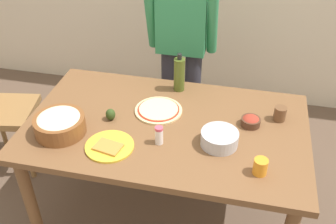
{
  "coord_description": "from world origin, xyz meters",
  "views": [
    {
      "loc": [
        0.4,
        -1.73,
        2.13
      ],
      "look_at": [
        0.0,
        0.05,
        0.81
      ],
      "focal_mm": 41.9,
      "sensor_mm": 36.0,
      "label": 1
    }
  ],
  "objects_px": {
    "person_cook": "(182,38)",
    "cup_small_brown": "(280,114)",
    "plate_with_slice": "(109,146)",
    "small_sauce_bowl": "(251,121)",
    "pizza_raw_on_board": "(158,110)",
    "popcorn_bowl": "(60,123)",
    "avocado": "(111,114)",
    "dining_table": "(166,136)",
    "salt_shaker": "(160,135)",
    "mixing_bowl_steel": "(219,138)",
    "cup_orange": "(260,167)",
    "olive_oil_bottle": "(180,74)"
  },
  "relations": [
    {
      "from": "person_cook",
      "to": "plate_with_slice",
      "type": "height_order",
      "value": "person_cook"
    },
    {
      "from": "popcorn_bowl",
      "to": "cup_small_brown",
      "type": "distance_m",
      "value": 1.24
    },
    {
      "from": "plate_with_slice",
      "to": "salt_shaker",
      "type": "bearing_deg",
      "value": 20.46
    },
    {
      "from": "pizza_raw_on_board",
      "to": "small_sauce_bowl",
      "type": "bearing_deg",
      "value": -1.75
    },
    {
      "from": "small_sauce_bowl",
      "to": "cup_small_brown",
      "type": "xyz_separation_m",
      "value": [
        0.16,
        0.09,
        0.01
      ]
    },
    {
      "from": "person_cook",
      "to": "salt_shaker",
      "type": "distance_m",
      "value": 0.94
    },
    {
      "from": "salt_shaker",
      "to": "avocado",
      "type": "relative_size",
      "value": 1.51
    },
    {
      "from": "salt_shaker",
      "to": "avocado",
      "type": "bearing_deg",
      "value": 156.11
    },
    {
      "from": "dining_table",
      "to": "olive_oil_bottle",
      "type": "bearing_deg",
      "value": 89.61
    },
    {
      "from": "dining_table",
      "to": "cup_small_brown",
      "type": "xyz_separation_m",
      "value": [
        0.63,
        0.18,
        0.13
      ]
    },
    {
      "from": "olive_oil_bottle",
      "to": "cup_small_brown",
      "type": "xyz_separation_m",
      "value": [
        0.63,
        -0.19,
        -0.07
      ]
    },
    {
      "from": "person_cook",
      "to": "small_sauce_bowl",
      "type": "xyz_separation_m",
      "value": [
        0.53,
        -0.66,
        -0.15
      ]
    },
    {
      "from": "dining_table",
      "to": "small_sauce_bowl",
      "type": "relative_size",
      "value": 14.55
    },
    {
      "from": "popcorn_bowl",
      "to": "small_sauce_bowl",
      "type": "height_order",
      "value": "popcorn_bowl"
    },
    {
      "from": "dining_table",
      "to": "mixing_bowl_steel",
      "type": "bearing_deg",
      "value": -19.4
    },
    {
      "from": "cup_small_brown",
      "to": "salt_shaker",
      "type": "bearing_deg",
      "value": -150.58
    },
    {
      "from": "mixing_bowl_steel",
      "to": "popcorn_bowl",
      "type": "bearing_deg",
      "value": -174.25
    },
    {
      "from": "pizza_raw_on_board",
      "to": "plate_with_slice",
      "type": "bearing_deg",
      "value": -115.11
    },
    {
      "from": "person_cook",
      "to": "cup_small_brown",
      "type": "height_order",
      "value": "person_cook"
    },
    {
      "from": "olive_oil_bottle",
      "to": "plate_with_slice",
      "type": "bearing_deg",
      "value": -111.39
    },
    {
      "from": "person_cook",
      "to": "salt_shaker",
      "type": "relative_size",
      "value": 15.28
    },
    {
      "from": "mixing_bowl_steel",
      "to": "cup_orange",
      "type": "height_order",
      "value": "cup_orange"
    },
    {
      "from": "dining_table",
      "to": "mixing_bowl_steel",
      "type": "height_order",
      "value": "mixing_bowl_steel"
    },
    {
      "from": "pizza_raw_on_board",
      "to": "cup_small_brown",
      "type": "distance_m",
      "value": 0.71
    },
    {
      "from": "plate_with_slice",
      "to": "cup_small_brown",
      "type": "distance_m",
      "value": 0.98
    },
    {
      "from": "cup_orange",
      "to": "avocado",
      "type": "relative_size",
      "value": 1.21
    },
    {
      "from": "cup_small_brown",
      "to": "cup_orange",
      "type": "bearing_deg",
      "value": -101.63
    },
    {
      "from": "person_cook",
      "to": "popcorn_bowl",
      "type": "height_order",
      "value": "person_cook"
    },
    {
      "from": "cup_orange",
      "to": "cup_small_brown",
      "type": "distance_m",
      "value": 0.48
    },
    {
      "from": "dining_table",
      "to": "person_cook",
      "type": "xyz_separation_m",
      "value": [
        -0.06,
        0.76,
        0.27
      ]
    },
    {
      "from": "person_cook",
      "to": "pizza_raw_on_board",
      "type": "distance_m",
      "value": 0.67
    },
    {
      "from": "dining_table",
      "to": "pizza_raw_on_board",
      "type": "relative_size",
      "value": 5.65
    },
    {
      "from": "small_sauce_bowl",
      "to": "cup_orange",
      "type": "relative_size",
      "value": 1.29
    },
    {
      "from": "plate_with_slice",
      "to": "salt_shaker",
      "type": "xyz_separation_m",
      "value": [
        0.25,
        0.09,
        0.04
      ]
    },
    {
      "from": "mixing_bowl_steel",
      "to": "plate_with_slice",
      "type": "bearing_deg",
      "value": -164.91
    },
    {
      "from": "person_cook",
      "to": "avocado",
      "type": "relative_size",
      "value": 23.14
    },
    {
      "from": "small_sauce_bowl",
      "to": "mixing_bowl_steel",
      "type": "bearing_deg",
      "value": -126.66
    },
    {
      "from": "salt_shaker",
      "to": "avocado",
      "type": "xyz_separation_m",
      "value": [
        -0.33,
        0.14,
        -0.02
      ]
    },
    {
      "from": "mixing_bowl_steel",
      "to": "cup_orange",
      "type": "relative_size",
      "value": 2.35
    },
    {
      "from": "cup_orange",
      "to": "cup_small_brown",
      "type": "bearing_deg",
      "value": 78.37
    },
    {
      "from": "avocado",
      "to": "olive_oil_bottle",
      "type": "bearing_deg",
      "value": 51.02
    },
    {
      "from": "popcorn_bowl",
      "to": "salt_shaker",
      "type": "xyz_separation_m",
      "value": [
        0.56,
        0.03,
        -0.01
      ]
    },
    {
      "from": "small_sauce_bowl",
      "to": "salt_shaker",
      "type": "xyz_separation_m",
      "value": [
        -0.47,
        -0.27,
        0.02
      ]
    },
    {
      "from": "dining_table",
      "to": "olive_oil_bottle",
      "type": "distance_m",
      "value": 0.43
    },
    {
      "from": "olive_oil_bottle",
      "to": "cup_orange",
      "type": "height_order",
      "value": "olive_oil_bottle"
    },
    {
      "from": "small_sauce_bowl",
      "to": "avocado",
      "type": "relative_size",
      "value": 1.57
    },
    {
      "from": "pizza_raw_on_board",
      "to": "small_sauce_bowl",
      "type": "relative_size",
      "value": 2.57
    },
    {
      "from": "dining_table",
      "to": "plate_with_slice",
      "type": "relative_size",
      "value": 6.15
    },
    {
      "from": "popcorn_bowl",
      "to": "mixing_bowl_steel",
      "type": "height_order",
      "value": "popcorn_bowl"
    },
    {
      "from": "dining_table",
      "to": "plate_with_slice",
      "type": "distance_m",
      "value": 0.37
    }
  ]
}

